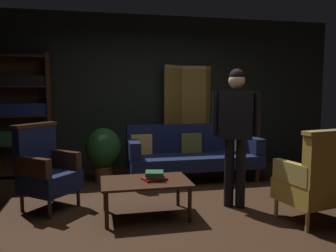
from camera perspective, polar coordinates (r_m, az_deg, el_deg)
The scene contains 13 objects.
ground_plane at distance 4.14m, azimuth 2.40°, elevation -14.38°, with size 10.00×10.00×0.00m, color #331E11.
back_wall at distance 6.28m, azimuth -3.18°, elevation 5.64°, with size 7.20×0.10×2.80m, color black.
folding_screen at distance 6.60m, azimuth 7.61°, elevation 2.02°, with size 2.08×0.57×1.90m.
bookshelf at distance 6.07m, azimuth -23.23°, elevation 1.85°, with size 0.90×0.32×2.05m.
velvet_couch at distance 5.51m, azimuth 4.18°, elevation -4.31°, with size 2.12×0.78×0.88m.
coffee_table at distance 3.91m, azimuth -3.84°, elevation -9.85°, with size 1.00×0.64×0.42m.
armchair_gilt_accent at distance 4.00m, azimuth 23.38°, elevation -8.25°, with size 0.68×0.68×1.04m.
armchair_wing_left at distance 4.40m, azimuth -19.99°, elevation -6.84°, with size 0.81×0.81×1.04m.
standing_figure at distance 4.18m, azimuth 11.41°, elevation 0.19°, with size 0.53×0.37×1.70m.
potted_plant at distance 5.42m, azimuth -10.87°, elevation -4.14°, with size 0.56×0.56×0.86m.
book_red_leather at distance 3.91m, azimuth -2.32°, elevation -8.90°, with size 0.26×0.19×0.03m, color maroon.
book_tan_leather at distance 3.90m, azimuth -2.32°, elevation -8.50°, with size 0.19×0.16×0.03m, color #9E7A47.
book_green_cloth at distance 3.89m, azimuth -2.32°, elevation -8.01°, with size 0.20×0.19×0.04m, color #1E4C28.
Camera 1 is at (-0.98, -3.75, 1.44)m, focal length 36.00 mm.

